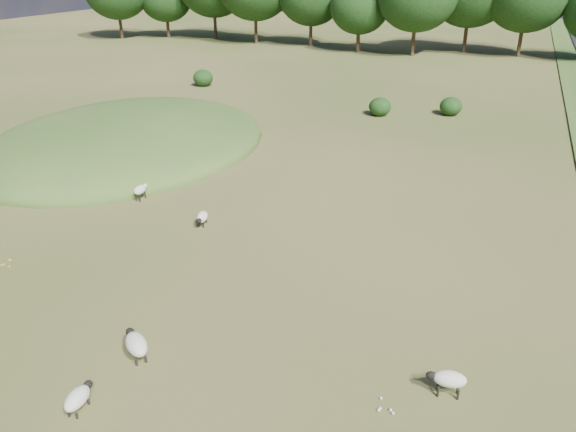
# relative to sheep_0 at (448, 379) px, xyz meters

# --- Properties ---
(ground) EXTENTS (160.00, 160.00, 0.00)m
(ground) POSITION_rel_sheep_0_xyz_m (-9.34, 22.93, -0.54)
(ground) COLOR #3A4F18
(ground) RESTS_ON ground
(mound) EXTENTS (16.00, 20.00, 4.00)m
(mound) POSITION_rel_sheep_0_xyz_m (-21.34, 14.93, -0.54)
(mound) COLOR #33561E
(mound) RESTS_ON ground
(shrubs) EXTENTS (23.62, 5.91, 1.45)m
(shrubs) POSITION_rel_sheep_0_xyz_m (-13.81, 29.98, 0.15)
(shrubs) COLOR black
(shrubs) RESTS_ON ground
(sheep_0) EXTENTS (1.10, 0.60, 0.77)m
(sheep_0) POSITION_rel_sheep_0_xyz_m (0.00, 0.00, 0.00)
(sheep_0) COLOR #C0B69F
(sheep_0) RESTS_ON ground
(sheep_2) EXTENTS (0.49, 1.02, 0.73)m
(sheep_2) POSITION_rel_sheep_0_xyz_m (-15.39, 8.04, -0.03)
(sheep_2) COLOR #C0B69F
(sheep_2) RESTS_ON ground
(sheep_3) EXTENTS (0.65, 1.07, 0.59)m
(sheep_3) POSITION_rel_sheep_0_xyz_m (-11.25, 6.67, -0.16)
(sheep_3) COLOR #C0B69F
(sheep_3) RESTS_ON ground
(sheep_4) EXTENTS (0.57, 1.10, 0.62)m
(sheep_4) POSITION_rel_sheep_0_xyz_m (-8.68, -4.07, -0.15)
(sheep_4) COLOR #C0B69F
(sheep_4) RESTS_ON ground
(sheep_5) EXTENTS (1.29, 1.11, 0.75)m
(sheep_5) POSITION_rel_sheep_0_xyz_m (-8.55, -1.77, -0.06)
(sheep_5) COLOR #C0B69F
(sheep_5) RESTS_ON ground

